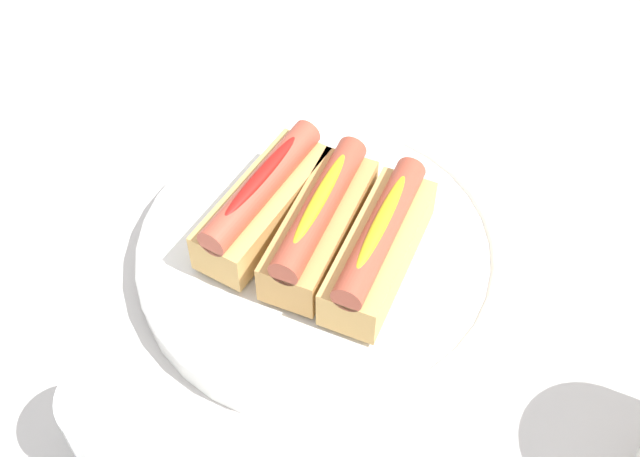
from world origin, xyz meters
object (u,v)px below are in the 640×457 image
object	(u,v)px
hotdog_back	(320,223)
water_glass	(117,430)
hotdog_front	(263,201)
hotdog_side	(379,246)
serving_bowl	(320,253)

from	to	relation	value
hotdog_back	water_glass	size ratio (longest dim) A/B	1.74
hotdog_front	hotdog_side	world-z (taller)	same
hotdog_front	hotdog_back	size ratio (longest dim) A/B	0.97
hotdog_front	water_glass	distance (m)	0.23
serving_bowl	hotdog_front	xyz separation A→B (m)	(0.01, -0.05, 0.04)
hotdog_back	water_glass	bearing A→B (deg)	-6.76
hotdog_back	serving_bowl	bearing A→B (deg)	-90.00
hotdog_front	hotdog_side	distance (m)	0.11
serving_bowl	water_glass	world-z (taller)	water_glass
hotdog_front	hotdog_side	xyz separation A→B (m)	(-0.01, 0.11, 0.00)
hotdog_front	hotdog_back	world-z (taller)	same
hotdog_front	hotdog_back	xyz separation A→B (m)	(-0.01, 0.05, 0.00)
hotdog_front	water_glass	bearing A→B (deg)	6.90
hotdog_front	water_glass	size ratio (longest dim) A/B	1.68
serving_bowl	hotdog_side	size ratio (longest dim) A/B	2.06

